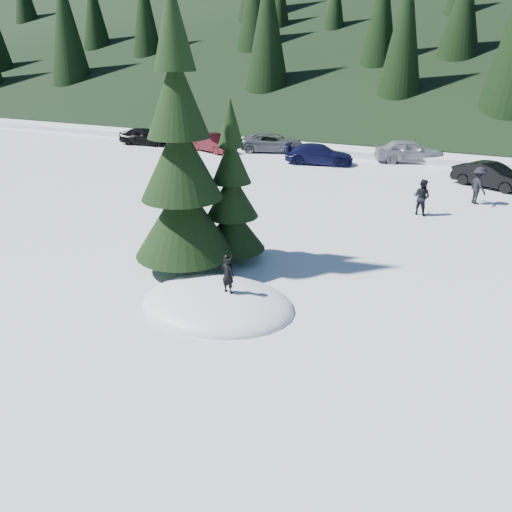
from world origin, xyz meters
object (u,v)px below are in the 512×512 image
at_px(car_4, 409,151).
at_px(car_3, 319,154).
at_px(adult_2, 478,186).
at_px(car_2, 273,143).
at_px(car_5, 491,175).
at_px(car_1, 213,143).
at_px(child_skier, 228,275).
at_px(spruce_short, 232,200).
at_px(spruce_tall, 181,169).
at_px(car_0, 144,136).
at_px(adult_0, 422,197).

bearing_deg(car_4, car_3, 99.38).
distance_m(car_3, car_4, 5.85).
bearing_deg(adult_2, car_4, -3.85).
height_order(adult_2, car_2, adult_2).
xyz_separation_m(car_3, car_5, (10.04, -1.71, 0.02)).
relative_size(car_1, car_5, 0.97).
bearing_deg(child_skier, spruce_short, -56.84).
bearing_deg(car_1, adult_2, -87.74).
bearing_deg(spruce_tall, car_4, 79.97).
bearing_deg(adult_2, car_0, 42.79).
height_order(adult_0, car_2, adult_0).
bearing_deg(car_2, adult_2, -136.82).
distance_m(car_1, car_3, 8.13).
distance_m(adult_0, car_5, 6.91).
relative_size(spruce_short, car_5, 1.38).
height_order(child_skier, adult_2, adult_2).
bearing_deg(spruce_tall, child_skier, -35.02).
bearing_deg(spruce_tall, adult_0, 57.30).
relative_size(spruce_tall, car_3, 2.01).
relative_size(car_0, car_5, 0.98).
height_order(car_0, car_1, car_0).
distance_m(spruce_short, adult_2, 13.08).
distance_m(spruce_tall, car_3, 17.79).
bearing_deg(spruce_tall, spruce_short, 54.46).
bearing_deg(car_5, car_2, 98.37).
xyz_separation_m(child_skier, car_4, (1.09, 22.30, -0.28)).
xyz_separation_m(car_1, car_5, (18.14, -2.37, 0.02)).
distance_m(spruce_short, car_5, 16.38).
height_order(child_skier, adult_0, adult_0).
bearing_deg(adult_2, spruce_tall, 113.67).
bearing_deg(car_0, car_4, -90.30).
height_order(adult_0, car_5, adult_0).
xyz_separation_m(child_skier, car_2, (-8.22, 21.87, -0.38)).
relative_size(car_2, car_4, 1.07).
bearing_deg(adult_2, spruce_short, 113.91).
relative_size(car_1, car_2, 0.83).
distance_m(adult_2, car_3, 10.92).
relative_size(car_1, car_3, 0.89).
bearing_deg(car_0, spruce_tall, -146.05).
distance_m(adult_2, car_0, 24.64).
bearing_deg(car_2, spruce_tall, 178.42).
bearing_deg(spruce_short, car_1, 122.02).
bearing_deg(car_3, adult_2, -129.71).
xyz_separation_m(spruce_short, car_1, (-10.50, 16.79, -1.48)).
relative_size(car_0, car_2, 0.84).
relative_size(adult_0, car_3, 0.37).
distance_m(adult_2, car_4, 9.42).
bearing_deg(car_2, child_skier, -176.76).
relative_size(child_skier, adult_2, 0.61).
distance_m(spruce_tall, car_0, 24.36).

